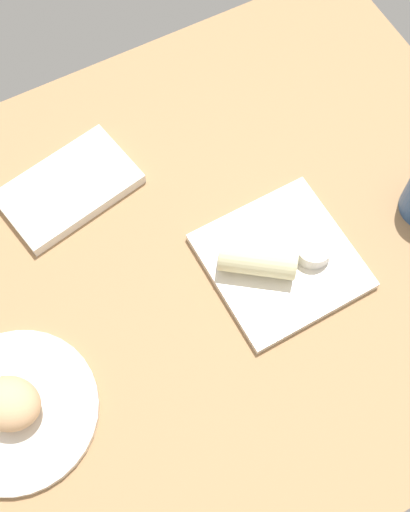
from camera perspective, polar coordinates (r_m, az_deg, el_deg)
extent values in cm
cube|color=#9E754C|center=(107.32, -0.22, -1.27)|extent=(110.00, 90.00, 4.00)
cylinder|color=silver|center=(101.50, -15.80, -12.57)|extent=(23.67, 23.67, 1.40)
ellipsoid|color=tan|center=(97.97, -16.40, -11.99)|extent=(11.78, 11.71, 6.21)
cube|color=silver|center=(105.62, 6.49, -0.44)|extent=(22.50, 22.50, 1.60)
cylinder|color=silver|center=(104.73, 9.22, 0.58)|extent=(5.84, 5.84, 2.80)
cylinder|color=#CB5928|center=(103.75, 9.31, 0.84)|extent=(4.79, 4.79, 0.40)
cylinder|color=beige|center=(101.46, 4.56, 0.00)|extent=(12.98, 11.73, 5.99)
cube|color=silver|center=(112.98, -11.54, 5.70)|extent=(24.02, 17.18, 2.12)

